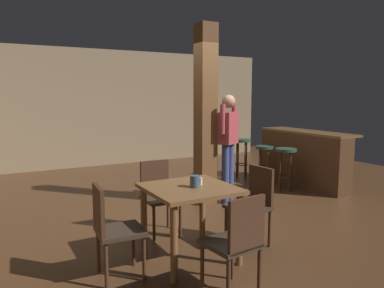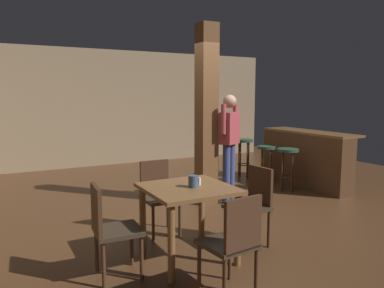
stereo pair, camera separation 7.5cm
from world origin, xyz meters
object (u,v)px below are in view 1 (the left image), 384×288
(chair_north, at_px, (159,193))
(chair_south, at_px, (237,240))
(chair_east, at_px, (253,201))
(bar_counter, at_px, (303,158))
(bar_stool_far, at_px, (242,148))
(chair_west, at_px, (112,226))
(salt_shaker, at_px, (201,181))
(bar_stool_near, at_px, (286,159))
(bar_stool_mid, at_px, (264,155))
(napkin_cup, at_px, (195,181))
(standing_person, at_px, (228,140))
(dining_table, at_px, (190,200))

(chair_north, distance_m, chair_south, 1.72)
(chair_east, bearing_deg, bar_counter, 34.78)
(chair_north, xyz_separation_m, bar_stool_far, (2.82, 2.08, 0.10))
(chair_west, bearing_deg, chair_north, 45.69)
(salt_shaker, height_order, bar_stool_near, salt_shaker)
(bar_counter, bearing_deg, bar_stool_mid, 138.58)
(chair_west, height_order, chair_south, same)
(chair_south, distance_m, bar_counter, 4.39)
(chair_west, bearing_deg, salt_shaker, 1.71)
(chair_west, height_order, bar_stool_mid, chair_west)
(chair_north, relative_size, chair_south, 1.00)
(chair_south, bearing_deg, chair_west, 134.94)
(napkin_cup, xyz_separation_m, bar_counter, (3.43, 1.87, -0.31))
(chair_north, distance_m, bar_stool_mid, 3.23)
(chair_south, height_order, salt_shaker, chair_south)
(chair_south, height_order, napkin_cup, napkin_cup)
(chair_east, bearing_deg, bar_stool_mid, 47.80)
(salt_shaker, xyz_separation_m, bar_stool_far, (2.71, 2.94, -0.21))
(standing_person, relative_size, bar_stool_far, 2.14)
(dining_table, xyz_separation_m, bar_stool_far, (2.85, 2.95, -0.02))
(chair_north, relative_size, napkin_cup, 7.29)
(chair_north, height_order, bar_counter, bar_counter)
(napkin_cup, height_order, bar_stool_far, napkin_cup)
(chair_west, bearing_deg, chair_east, 0.69)
(dining_table, height_order, bar_stool_mid, dining_table)
(chair_north, distance_m, salt_shaker, 0.92)
(salt_shaker, xyz_separation_m, bar_stool_near, (2.73, 1.65, -0.23))
(chair_north, xyz_separation_m, napkin_cup, (0.01, -0.91, 0.33))
(chair_west, distance_m, bar_counter, 4.68)
(bar_stool_mid, distance_m, bar_stool_far, 0.64)
(bar_stool_near, bearing_deg, standing_person, -175.66)
(dining_table, bearing_deg, bar_stool_far, 46.00)
(bar_stool_far, bearing_deg, chair_north, -143.61)
(napkin_cup, bearing_deg, salt_shaker, 27.31)
(chair_south, bearing_deg, standing_person, 57.09)
(chair_north, xyz_separation_m, standing_person, (1.51, 0.69, 0.50))
(dining_table, xyz_separation_m, bar_stool_near, (2.87, 1.66, -0.05))
(salt_shaker, xyz_separation_m, bar_counter, (3.33, 1.82, -0.29))
(salt_shaker, height_order, bar_counter, bar_counter)
(dining_table, relative_size, bar_stool_mid, 1.19)
(salt_shaker, distance_m, bar_stool_near, 3.20)
(chair_east, distance_m, napkin_cup, 0.86)
(chair_east, relative_size, chair_west, 1.00)
(salt_shaker, bearing_deg, bar_counter, 28.69)
(napkin_cup, xyz_separation_m, bar_stool_far, (2.81, 2.99, -0.23))
(salt_shaker, height_order, standing_person, standing_person)
(bar_stool_near, distance_m, bar_stool_mid, 0.65)
(chair_south, height_order, bar_counter, bar_counter)
(salt_shaker, bearing_deg, standing_person, 47.70)
(dining_table, xyz_separation_m, bar_counter, (3.46, 1.83, -0.11))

